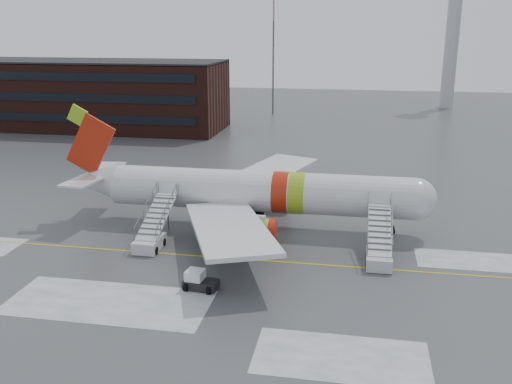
% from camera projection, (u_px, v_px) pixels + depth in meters
% --- Properties ---
extents(ground, '(260.00, 260.00, 0.00)m').
position_uv_depth(ground, '(227.00, 253.00, 47.59)').
color(ground, '#494C4F').
rests_on(ground, ground).
extents(airliner, '(35.03, 32.97, 11.18)m').
position_uv_depth(airliner, '(250.00, 192.00, 53.08)').
color(airliner, silver).
rests_on(airliner, ground).
extents(airstair_fwd, '(2.05, 7.70, 3.48)m').
position_uv_depth(airstair_fwd, '(379.00, 250.00, 45.55)').
color(airstair_fwd, '#BABEC2').
rests_on(airstair_fwd, ground).
extents(airstair_aft, '(2.05, 7.70, 3.48)m').
position_uv_depth(airstair_aft, '(152.00, 235.00, 48.82)').
color(airstair_aft, silver).
rests_on(airstair_aft, ground).
extents(pushback_tug, '(2.59, 2.06, 1.40)m').
position_uv_depth(pushback_tug, '(199.00, 281.00, 41.01)').
color(pushback_tug, black).
rests_on(pushback_tug, ground).
extents(terminal_building, '(62.00, 16.11, 12.30)m').
position_uv_depth(terminal_building, '(57.00, 93.00, 105.48)').
color(terminal_building, '#3F1E16').
rests_on(terminal_building, ground).
extents(control_tower, '(6.40, 6.40, 30.00)m').
position_uv_depth(control_tower, '(453.00, 23.00, 126.88)').
color(control_tower, '#B2B5BA').
rests_on(control_tower, ground).
extents(light_mast_far_n, '(1.20, 1.20, 24.25)m').
position_uv_depth(light_mast_far_n, '(273.00, 48.00, 118.73)').
color(light_mast_far_n, '#595B60').
rests_on(light_mast_far_n, ground).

